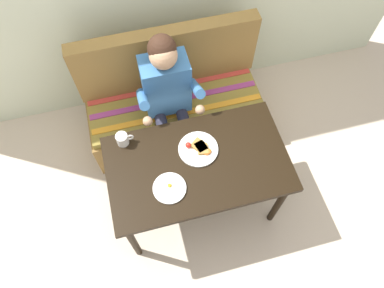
{
  "coord_description": "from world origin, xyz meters",
  "views": [
    {
      "loc": [
        -0.3,
        -0.98,
        2.85
      ],
      "look_at": [
        0.0,
        0.15,
        0.72
      ],
      "focal_mm": 33.5,
      "sensor_mm": 36.0,
      "label": 1
    }
  ],
  "objects_px": {
    "table": "(198,168)",
    "plate_breakfast": "(199,149)",
    "couch": "(174,105)",
    "person": "(168,93)",
    "plate_eggs": "(170,188)",
    "coffee_mug": "(123,139)"
  },
  "relations": [
    {
      "from": "couch",
      "to": "plate_breakfast",
      "type": "bearing_deg",
      "value": -87.38
    },
    {
      "from": "plate_eggs",
      "to": "coffee_mug",
      "type": "xyz_separation_m",
      "value": [
        -0.23,
        0.4,
        0.04
      ]
    },
    {
      "from": "plate_breakfast",
      "to": "coffee_mug",
      "type": "relative_size",
      "value": 2.26
    },
    {
      "from": "table",
      "to": "plate_breakfast",
      "type": "distance_m",
      "value": 0.14
    },
    {
      "from": "person",
      "to": "plate_breakfast",
      "type": "xyz_separation_m",
      "value": [
        0.1,
        -0.5,
        0.0
      ]
    },
    {
      "from": "plate_eggs",
      "to": "coffee_mug",
      "type": "relative_size",
      "value": 1.8
    },
    {
      "from": "table",
      "to": "person",
      "type": "bearing_deg",
      "value": 96.36
    },
    {
      "from": "table",
      "to": "plate_eggs",
      "type": "distance_m",
      "value": 0.27
    },
    {
      "from": "couch",
      "to": "coffee_mug",
      "type": "height_order",
      "value": "couch"
    },
    {
      "from": "person",
      "to": "coffee_mug",
      "type": "distance_m",
      "value": 0.5
    },
    {
      "from": "table",
      "to": "plate_breakfast",
      "type": "height_order",
      "value": "plate_breakfast"
    },
    {
      "from": "coffee_mug",
      "to": "person",
      "type": "bearing_deg",
      "value": 39.87
    },
    {
      "from": "plate_eggs",
      "to": "couch",
      "type": "bearing_deg",
      "value": 76.21
    },
    {
      "from": "table",
      "to": "couch",
      "type": "relative_size",
      "value": 0.83
    },
    {
      "from": "table",
      "to": "plate_breakfast",
      "type": "relative_size",
      "value": 4.51
    },
    {
      "from": "couch",
      "to": "plate_breakfast",
      "type": "height_order",
      "value": "couch"
    },
    {
      "from": "person",
      "to": "plate_breakfast",
      "type": "relative_size",
      "value": 4.56
    },
    {
      "from": "couch",
      "to": "coffee_mug",
      "type": "distance_m",
      "value": 0.8
    },
    {
      "from": "person",
      "to": "plate_eggs",
      "type": "xyz_separation_m",
      "value": [
        -0.15,
        -0.72,
        -0.0
      ]
    },
    {
      "from": "couch",
      "to": "person",
      "type": "distance_m",
      "value": 0.45
    },
    {
      "from": "plate_breakfast",
      "to": "plate_eggs",
      "type": "bearing_deg",
      "value": -138.25
    },
    {
      "from": "table",
      "to": "plate_eggs",
      "type": "bearing_deg",
      "value": -149.27
    }
  ]
}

